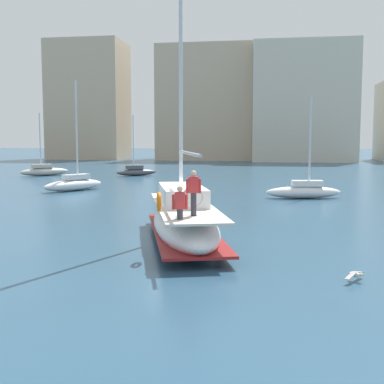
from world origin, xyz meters
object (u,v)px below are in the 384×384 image
moored_sloop_near (74,183)px  seagull (355,274)px  moored_sloop_far (44,171)px  moored_cutter_left (136,171)px  moored_catamaran (304,190)px  main_sailboat (184,219)px

moored_sloop_near → seagull: bearing=-52.3°
moored_sloop_far → moored_cutter_left: (10.24, 1.68, -0.06)m
moored_catamaran → main_sailboat: bearing=-109.7°
moored_sloop_far → main_sailboat: bearing=-57.0°
moored_catamaran → moored_sloop_far: bearing=147.3°
main_sailboat → moored_cutter_left: bearing=108.2°
moored_sloop_far → moored_catamaran: moored_catamaran is taller
moored_catamaran → seagull: bearing=-89.4°
main_sailboat → moored_sloop_far: bearing=123.0°
main_sailboat → seagull: bearing=-40.2°
seagull → moored_sloop_far: bearing=125.7°
main_sailboat → moored_sloop_near: 22.07m
main_sailboat → moored_cutter_left: main_sailboat is taller
main_sailboat → moored_sloop_near: main_sailboat is taller
main_sailboat → moored_catamaran: main_sailboat is taller
moored_sloop_near → moored_sloop_far: size_ratio=1.25×
moored_sloop_near → moored_catamaran: bearing=-7.9°
main_sailboat → moored_catamaran: 16.92m
main_sailboat → moored_sloop_far: main_sailboat is taller
moored_cutter_left → moored_sloop_far: bearing=-170.7°
moored_catamaran → moored_cutter_left: size_ratio=1.04×
moored_sloop_far → moored_catamaran: bearing=-32.7°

